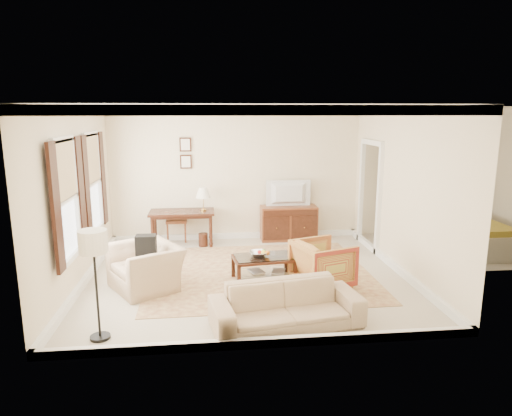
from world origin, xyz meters
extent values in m
cube|color=beige|center=(0.00, 0.00, 0.00)|extent=(5.50, 5.00, 0.01)
cube|color=white|center=(0.00, 0.00, 2.90)|extent=(5.50, 5.00, 0.01)
cube|color=#F5E8C8|center=(0.00, 2.50, 1.45)|extent=(5.50, 0.01, 2.90)
cube|color=#F5E8C8|center=(0.00, -2.50, 1.45)|extent=(5.50, 0.01, 2.90)
cube|color=#F5E8C8|center=(-2.75, 0.00, 1.45)|extent=(0.01, 5.00, 2.90)
cube|color=#F5E8C8|center=(2.75, 0.00, 1.45)|extent=(0.01, 5.00, 2.90)
cube|color=beige|center=(4.25, 1.15, 0.00)|extent=(3.00, 2.70, 0.01)
cube|color=brown|center=(0.24, 0.14, 0.01)|extent=(3.90, 3.35, 0.01)
cube|color=#411E12|center=(-1.19, 2.06, 0.72)|extent=(1.36, 0.68, 0.05)
cylinder|color=#411E12|center=(-1.79, 1.80, 0.35)|extent=(0.07, 0.07, 0.70)
cylinder|color=#411E12|center=(-0.59, 1.80, 0.35)|extent=(0.07, 0.07, 0.70)
cylinder|color=#411E12|center=(-1.79, 2.32, 0.35)|extent=(0.07, 0.07, 0.70)
cylinder|color=#411E12|center=(-0.59, 2.32, 0.35)|extent=(0.07, 0.07, 0.70)
cube|color=brown|center=(1.14, 2.23, 0.38)|extent=(1.24, 0.48, 0.76)
imported|color=black|center=(1.14, 2.21, 1.23)|extent=(0.94, 0.54, 0.12)
cube|color=#411E12|center=(0.27, -0.23, 0.39)|extent=(1.07, 0.70, 0.04)
cube|color=silver|center=(0.27, -0.23, 0.42)|extent=(1.01, 0.64, 0.01)
cube|color=silver|center=(0.27, -0.23, 0.14)|extent=(0.99, 0.62, 0.02)
cube|color=#411E12|center=(-0.17, -0.55, 0.19)|extent=(0.07, 0.07, 0.39)
cube|color=#411E12|center=(0.78, -0.44, 0.19)|extent=(0.07, 0.07, 0.39)
cube|color=#411E12|center=(-0.23, -0.02, 0.19)|extent=(0.07, 0.07, 0.39)
cube|color=#411E12|center=(0.71, 0.09, 0.19)|extent=(0.07, 0.07, 0.39)
imported|color=silver|center=(0.19, -0.19, 0.48)|extent=(0.42, 0.42, 0.10)
imported|color=brown|center=(0.04, -0.25, 0.17)|extent=(0.28, 0.12, 0.38)
imported|color=brown|center=(0.42, -0.23, 0.17)|extent=(0.27, 0.11, 0.38)
imported|color=maroon|center=(1.19, -0.62, 0.43)|extent=(1.00, 1.03, 0.85)
imported|color=tan|center=(-1.66, -0.36, 0.48)|extent=(1.17, 1.31, 0.96)
cube|color=black|center=(-1.64, -0.38, 0.73)|extent=(0.36, 0.39, 0.40)
imported|color=tan|center=(0.36, -1.93, 0.39)|extent=(2.06, 0.89, 0.78)
cylinder|color=black|center=(-2.04, -2.03, 0.02)|extent=(0.25, 0.25, 0.04)
cylinder|color=black|center=(-2.04, -2.03, 0.61)|extent=(0.03, 0.03, 1.19)
cylinder|color=silver|center=(-2.04, -2.03, 1.28)|extent=(0.35, 0.35, 0.28)
camera|label=1|loc=(-0.65, -7.51, 2.82)|focal=32.00mm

